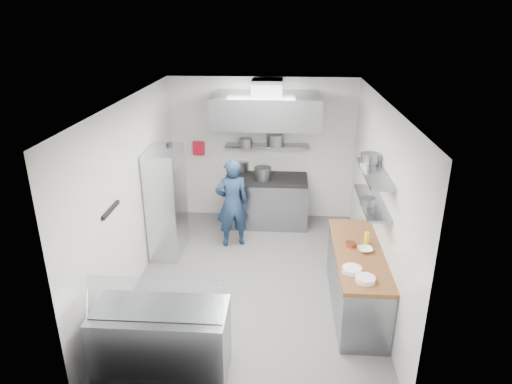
# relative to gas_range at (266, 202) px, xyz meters

# --- Properties ---
(floor) EXTENTS (5.00, 5.00, 0.00)m
(floor) POSITION_rel_gas_range_xyz_m (-0.10, -2.10, -0.45)
(floor) COLOR #4F4F51
(floor) RESTS_ON ground
(ceiling) EXTENTS (5.00, 5.00, 0.00)m
(ceiling) POSITION_rel_gas_range_xyz_m (-0.10, -2.10, 2.35)
(ceiling) COLOR silver
(ceiling) RESTS_ON wall_back
(wall_back) EXTENTS (3.60, 2.80, 0.02)m
(wall_back) POSITION_rel_gas_range_xyz_m (-0.10, 0.40, 0.95)
(wall_back) COLOR white
(wall_back) RESTS_ON floor
(wall_front) EXTENTS (3.60, 2.80, 0.02)m
(wall_front) POSITION_rel_gas_range_xyz_m (-0.10, -4.60, 0.95)
(wall_front) COLOR white
(wall_front) RESTS_ON floor
(wall_left) EXTENTS (2.80, 5.00, 0.02)m
(wall_left) POSITION_rel_gas_range_xyz_m (-1.90, -2.10, 0.95)
(wall_left) COLOR white
(wall_left) RESTS_ON floor
(wall_right) EXTENTS (2.80, 5.00, 0.02)m
(wall_right) POSITION_rel_gas_range_xyz_m (1.70, -2.10, 0.95)
(wall_right) COLOR white
(wall_right) RESTS_ON floor
(gas_range) EXTENTS (1.60, 0.80, 0.90)m
(gas_range) POSITION_rel_gas_range_xyz_m (0.00, 0.00, 0.00)
(gas_range) COLOR gray
(gas_range) RESTS_ON floor
(cooktop) EXTENTS (1.57, 0.78, 0.06)m
(cooktop) POSITION_rel_gas_range_xyz_m (0.00, 0.00, 0.48)
(cooktop) COLOR black
(cooktop) RESTS_ON gas_range
(stock_pot_left) EXTENTS (0.27, 0.27, 0.20)m
(stock_pot_left) POSITION_rel_gas_range_xyz_m (-0.51, 0.38, 0.61)
(stock_pot_left) COLOR slate
(stock_pot_left) RESTS_ON cooktop
(stock_pot_mid) EXTENTS (0.32, 0.32, 0.24)m
(stock_pot_mid) POSITION_rel_gas_range_xyz_m (-0.06, -0.11, 0.63)
(stock_pot_mid) COLOR slate
(stock_pot_mid) RESTS_ON cooktop
(over_range_shelf) EXTENTS (1.60, 0.30, 0.04)m
(over_range_shelf) POSITION_rel_gas_range_xyz_m (0.00, 0.24, 1.07)
(over_range_shelf) COLOR gray
(over_range_shelf) RESTS_ON wall_back
(shelf_pot_a) EXTENTS (0.23, 0.23, 0.18)m
(shelf_pot_a) POSITION_rel_gas_range_xyz_m (-0.40, 0.03, 1.18)
(shelf_pot_a) COLOR slate
(shelf_pot_a) RESTS_ON over_range_shelf
(shelf_pot_b) EXTENTS (0.33, 0.33, 0.22)m
(shelf_pot_b) POSITION_rel_gas_range_xyz_m (0.16, 0.19, 1.20)
(shelf_pot_b) COLOR slate
(shelf_pot_b) RESTS_ON over_range_shelf
(extractor_hood) EXTENTS (1.90, 1.15, 0.55)m
(extractor_hood) POSITION_rel_gas_range_xyz_m (0.00, -0.18, 1.85)
(extractor_hood) COLOR gray
(extractor_hood) RESTS_ON wall_back
(hood_duct) EXTENTS (0.55, 0.55, 0.24)m
(hood_duct) POSITION_rel_gas_range_xyz_m (0.00, 0.05, 2.23)
(hood_duct) COLOR slate
(hood_duct) RESTS_ON extractor_hood
(red_firebox) EXTENTS (0.22, 0.10, 0.26)m
(red_firebox) POSITION_rel_gas_range_xyz_m (-1.35, 0.34, 0.97)
(red_firebox) COLOR red
(red_firebox) RESTS_ON wall_back
(chef) EXTENTS (0.68, 0.55, 1.60)m
(chef) POSITION_rel_gas_range_xyz_m (-0.56, -0.93, 0.35)
(chef) COLOR #182B48
(chef) RESTS_ON floor
(wire_rack) EXTENTS (0.50, 0.90, 1.85)m
(wire_rack) POSITION_rel_gas_range_xyz_m (-1.63, -1.24, 0.48)
(wire_rack) COLOR silver
(wire_rack) RESTS_ON floor
(rack_bin_a) EXTENTS (0.18, 0.22, 0.20)m
(rack_bin_a) POSITION_rel_gas_range_xyz_m (-1.63, -1.14, 0.35)
(rack_bin_a) COLOR white
(rack_bin_a) RESTS_ON wire_rack
(rack_bin_b) EXTENTS (0.13, 0.16, 0.15)m
(rack_bin_b) POSITION_rel_gas_range_xyz_m (-1.63, -0.62, 0.85)
(rack_bin_b) COLOR yellow
(rack_bin_b) RESTS_ON wire_rack
(rack_jar) EXTENTS (0.10, 0.10, 0.18)m
(rack_jar) POSITION_rel_gas_range_xyz_m (-1.58, -1.00, 1.35)
(rack_jar) COLOR black
(rack_jar) RESTS_ON wire_rack
(knife_strip) EXTENTS (0.04, 0.55, 0.05)m
(knife_strip) POSITION_rel_gas_range_xyz_m (-1.88, -3.00, 1.10)
(knife_strip) COLOR black
(knife_strip) RESTS_ON wall_left
(prep_counter_base) EXTENTS (0.62, 2.00, 0.84)m
(prep_counter_base) POSITION_rel_gas_range_xyz_m (1.38, -2.70, -0.03)
(prep_counter_base) COLOR gray
(prep_counter_base) RESTS_ON floor
(prep_counter_top) EXTENTS (0.65, 2.04, 0.06)m
(prep_counter_top) POSITION_rel_gas_range_xyz_m (1.38, -2.70, 0.42)
(prep_counter_top) COLOR brown
(prep_counter_top) RESTS_ON prep_counter_base
(plate_stack_a) EXTENTS (0.25, 0.25, 0.06)m
(plate_stack_a) POSITION_rel_gas_range_xyz_m (1.21, -3.24, 0.48)
(plate_stack_a) COLOR white
(plate_stack_a) RESTS_ON prep_counter_top
(plate_stack_b) EXTENTS (0.24, 0.24, 0.06)m
(plate_stack_b) POSITION_rel_gas_range_xyz_m (1.34, -3.45, 0.48)
(plate_stack_b) COLOR white
(plate_stack_b) RESTS_ON prep_counter_top
(copper_pan) EXTENTS (0.15, 0.15, 0.06)m
(copper_pan) POSITION_rel_gas_range_xyz_m (1.28, -2.57, 0.48)
(copper_pan) COLOR #CA5E39
(copper_pan) RESTS_ON prep_counter_top
(squeeze_bottle) EXTENTS (0.07, 0.07, 0.18)m
(squeeze_bottle) POSITION_rel_gas_range_xyz_m (1.51, -2.48, 0.54)
(squeeze_bottle) COLOR yellow
(squeeze_bottle) RESTS_ON prep_counter_top
(mixing_bowl) EXTENTS (0.22, 0.22, 0.05)m
(mixing_bowl) POSITION_rel_gas_range_xyz_m (1.46, -2.70, 0.47)
(mixing_bowl) COLOR white
(mixing_bowl) RESTS_ON prep_counter_top
(wall_shelf_lower) EXTENTS (0.30, 1.30, 0.04)m
(wall_shelf_lower) POSITION_rel_gas_range_xyz_m (1.54, -2.40, 1.05)
(wall_shelf_lower) COLOR gray
(wall_shelf_lower) RESTS_ON wall_right
(wall_shelf_upper) EXTENTS (0.30, 1.30, 0.04)m
(wall_shelf_upper) POSITION_rel_gas_range_xyz_m (1.54, -2.40, 1.47)
(wall_shelf_upper) COLOR gray
(wall_shelf_upper) RESTS_ON wall_right
(shelf_pot_c) EXTENTS (0.20, 0.20, 0.10)m
(shelf_pot_c) POSITION_rel_gas_range_xyz_m (1.46, -2.55, 1.12)
(shelf_pot_c) COLOR slate
(shelf_pot_c) RESTS_ON wall_shelf_lower
(shelf_pot_d) EXTENTS (0.26, 0.26, 0.14)m
(shelf_pot_d) POSITION_rel_gas_range_xyz_m (1.54, -2.02, 1.56)
(shelf_pot_d) COLOR slate
(shelf_pot_d) RESTS_ON wall_shelf_upper
(display_case) EXTENTS (1.50, 0.70, 0.85)m
(display_case) POSITION_rel_gas_range_xyz_m (-1.00, -4.10, -0.03)
(display_case) COLOR gray
(display_case) RESTS_ON floor
(display_glass) EXTENTS (1.47, 0.19, 0.42)m
(display_glass) POSITION_rel_gas_range_xyz_m (-1.00, -4.22, 0.62)
(display_glass) COLOR silver
(display_glass) RESTS_ON display_case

